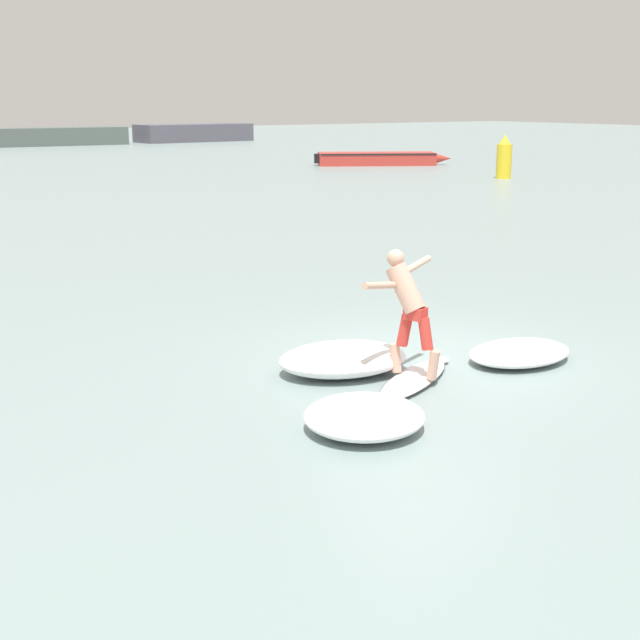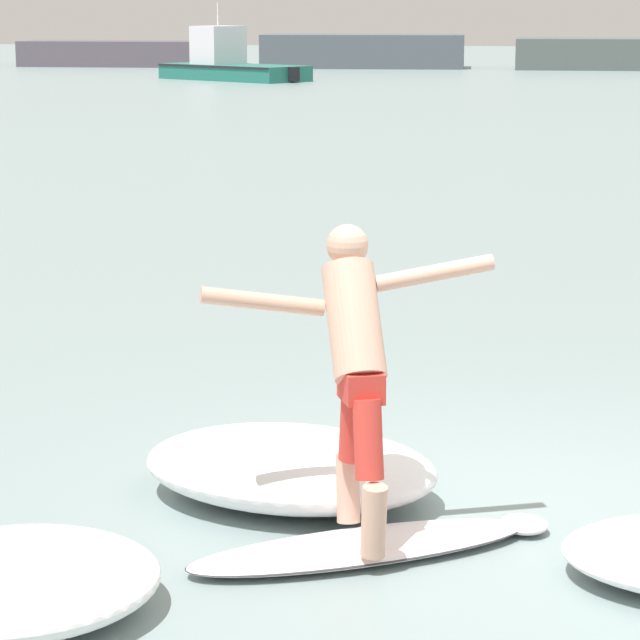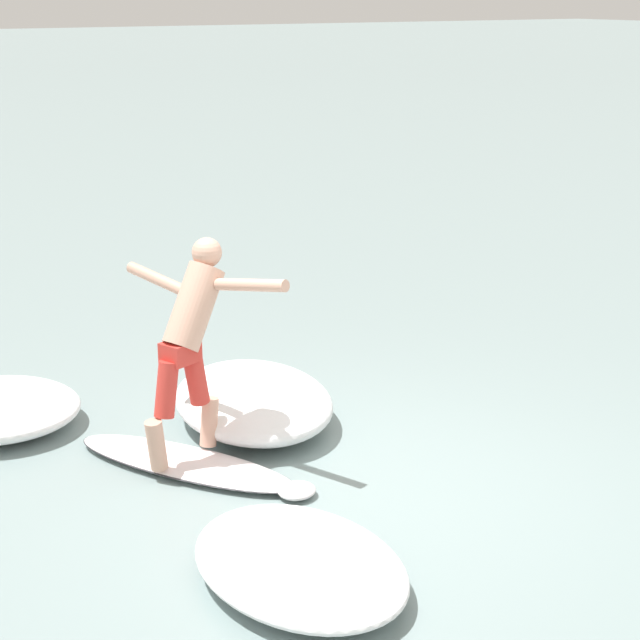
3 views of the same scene
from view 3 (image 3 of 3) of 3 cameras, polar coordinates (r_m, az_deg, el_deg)
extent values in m
plane|color=gray|center=(7.95, 1.63, -8.78)|extent=(200.00, 200.00, 0.00)
ellipsoid|color=white|center=(8.25, -7.23, -7.54)|extent=(1.94, 1.42, 0.10)
ellipsoid|color=white|center=(7.75, -1.25, -9.08)|extent=(0.38, 0.39, 0.08)
ellipsoid|color=#2D2D33|center=(8.25, -7.23, -7.54)|extent=(1.96, 1.44, 0.04)
cone|color=black|center=(8.75, -11.43, -7.07)|extent=(0.07, 0.07, 0.14)
cone|color=black|center=(8.57, -11.37, -7.61)|extent=(0.07, 0.07, 0.14)
cone|color=black|center=(8.77, -10.14, -6.93)|extent=(0.07, 0.07, 0.14)
cylinder|color=#D4A087|center=(8.33, -5.93, -5.41)|extent=(0.18, 0.21, 0.40)
cylinder|color=red|center=(8.10, -6.63, -3.08)|extent=(0.22, 0.26, 0.43)
cylinder|color=#D4A087|center=(7.97, -8.72, -6.61)|extent=(0.18, 0.21, 0.40)
cylinder|color=red|center=(7.90, -8.19, -3.68)|extent=(0.22, 0.26, 0.43)
cube|color=red|center=(7.92, -7.47, -1.70)|extent=(0.28, 0.31, 0.16)
cylinder|color=#D4A087|center=(7.93, -6.75, 0.70)|extent=(0.46, 0.62, 0.68)
sphere|color=#D4A087|center=(7.94, -6.06, 3.60)|extent=(0.23, 0.23, 0.23)
cylinder|color=#D4A087|center=(8.30, -8.57, 2.13)|extent=(0.65, 0.32, 0.20)
cylinder|color=#D4A087|center=(7.64, -3.71, 1.87)|extent=(0.65, 0.32, 0.20)
ellipsoid|color=white|center=(8.97, -3.58, -4.31)|extent=(2.04, 1.67, 0.40)
ellipsoid|color=white|center=(6.69, -1.11, -12.86)|extent=(1.66, 1.21, 0.26)
camera|label=1|loc=(15.18, -54.34, 10.79)|focal=50.00mm
camera|label=2|loc=(7.57, -68.55, 1.77)|focal=85.00mm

